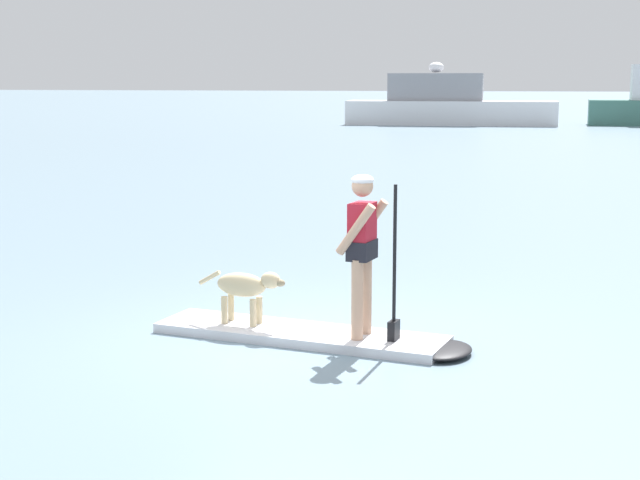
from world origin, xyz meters
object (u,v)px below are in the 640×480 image
object	(u,v)px
person_paddler	(363,244)
dog	(246,287)
paddleboard	(320,336)
moored_boat_center	(447,105)

from	to	relation	value
person_paddler	dog	bearing A→B (deg)	169.50
dog	paddleboard	bearing A→B (deg)	-10.50
paddleboard	moored_boat_center	world-z (taller)	moored_boat_center
paddleboard	moored_boat_center	distance (m)	48.37
dog	moored_boat_center	xyz separation A→B (m)	(-2.08, 48.11, 0.63)
paddleboard	dog	bearing A→B (deg)	169.50
dog	moored_boat_center	size ratio (longest dim) A/B	0.08
person_paddler	dog	xyz separation A→B (m)	(-1.33, 0.25, -0.57)
paddleboard	moored_boat_center	size ratio (longest dim) A/B	0.28
person_paddler	paddleboard	bearing A→B (deg)	169.50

